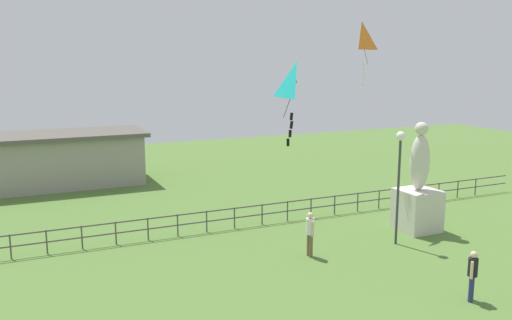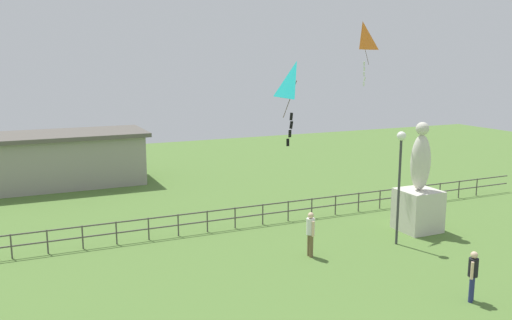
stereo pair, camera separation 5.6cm
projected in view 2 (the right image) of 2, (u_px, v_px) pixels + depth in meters
statue_monument at (419, 196)px, 23.46m from camera, size 1.63×1.63×4.76m
lamppost at (400, 163)px, 21.35m from camera, size 0.36×0.36×4.60m
person_3 at (310, 231)px, 20.40m from camera, size 0.32×0.52×1.73m
person_4 at (473, 273)px, 16.59m from camera, size 0.41×0.32×1.61m
kite_1 at (296, 83)px, 13.84m from camera, size 0.58×0.92×2.15m
kite_2 at (362, 38)px, 23.57m from camera, size 1.24×0.84×2.79m
waterfront_railing at (196, 220)px, 23.16m from camera, size 36.01×0.06×0.95m
pavilion_building at (50, 160)px, 31.72m from camera, size 11.09×4.59×3.13m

